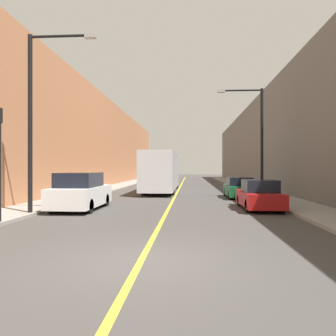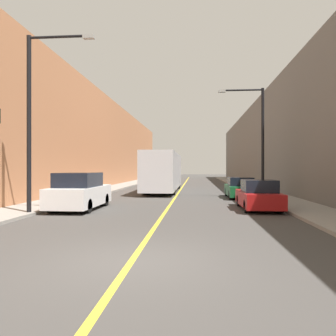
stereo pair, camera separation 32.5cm
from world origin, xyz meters
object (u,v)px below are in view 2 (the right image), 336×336
Objects in this scene: parked_suv_left at (80,192)px; street_lamp_left at (35,110)px; car_right_near at (258,196)px; car_right_mid at (240,189)px; street_lamp_right at (258,134)px; bus at (164,171)px.

street_lamp_left reaches higher than parked_suv_left.
car_right_near reaches higher than car_right_mid.
street_lamp_left is at bearing -143.10° from street_lamp_right.
bus is 10.06m from street_lamp_right.
street_lamp_right is at bearing 36.90° from street_lamp_left.
parked_suv_left is 12.53m from street_lamp_right.
parked_suv_left is 0.60× the size of street_lamp_left.
parked_suv_left is 1.10× the size of car_right_mid.
car_right_near is 0.98× the size of car_right_mid.
street_lamp_right is (10.15, 6.42, 3.56)m from parked_suv_left.
car_right_near is 6.43m from car_right_mid.
bus is at bearing 74.10° from street_lamp_left.
bus is 3.04× the size of car_right_near.
parked_suv_left is 0.64× the size of street_lamp_right.
street_lamp_right reaches higher than car_right_mid.
parked_suv_left is (-3.05, -13.05, -0.96)m from bus.
car_right_mid is (5.98, -5.96, -1.17)m from bus.
street_lamp_left is 14.30m from street_lamp_right.
parked_suv_left reaches higher than car_right_mid.
bus is at bearing 76.84° from parked_suv_left.
street_lamp_left is at bearing -138.09° from car_right_mid.
parked_suv_left is at bearing -141.86° from car_right_mid.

